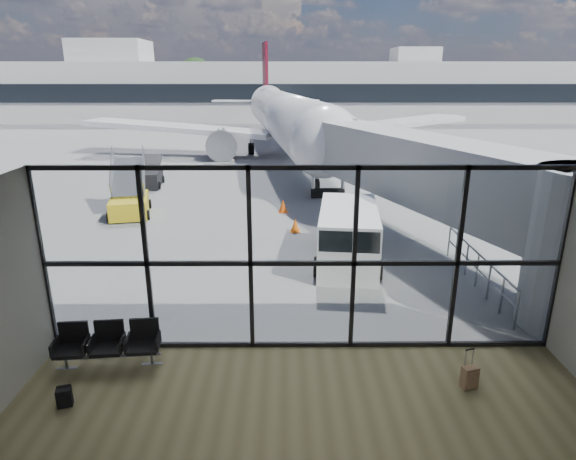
{
  "coord_description": "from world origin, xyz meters",
  "views": [
    {
      "loc": [
        -0.38,
        -10.37,
        6.37
      ],
      "look_at": [
        -0.31,
        3.0,
        2.04
      ],
      "focal_mm": 30.0,
      "sensor_mm": 36.0,
      "label": 1
    }
  ],
  "objects_px": {
    "backpack": "(64,397)",
    "airliner": "(284,116)",
    "seating_row": "(109,342)",
    "belt_loader": "(150,177)",
    "service_van": "(348,236)",
    "mobile_stairs": "(130,202)",
    "suitcase": "(470,377)"
  },
  "relations": [
    {
      "from": "seating_row",
      "to": "backpack",
      "type": "distance_m",
      "value": 1.6
    },
    {
      "from": "seating_row",
      "to": "suitcase",
      "type": "distance_m",
      "value": 8.0
    },
    {
      "from": "mobile_stairs",
      "to": "service_van",
      "type": "bearing_deg",
      "value": -46.1
    },
    {
      "from": "seating_row",
      "to": "belt_loader",
      "type": "height_order",
      "value": "belt_loader"
    },
    {
      "from": "service_van",
      "to": "mobile_stairs",
      "type": "xyz_separation_m",
      "value": [
        -9.6,
        6.27,
        -0.43
      ]
    },
    {
      "from": "backpack",
      "to": "airliner",
      "type": "height_order",
      "value": "airliner"
    },
    {
      "from": "seating_row",
      "to": "airliner",
      "type": "bearing_deg",
      "value": 77.83
    },
    {
      "from": "airliner",
      "to": "mobile_stairs",
      "type": "xyz_separation_m",
      "value": [
        -7.27,
        -19.45,
        -2.43
      ]
    },
    {
      "from": "backpack",
      "to": "suitcase",
      "type": "relative_size",
      "value": 0.48
    },
    {
      "from": "belt_loader",
      "to": "mobile_stairs",
      "type": "height_order",
      "value": "mobile_stairs"
    },
    {
      "from": "backpack",
      "to": "belt_loader",
      "type": "xyz_separation_m",
      "value": [
        -3.67,
        20.24,
        0.33
      ]
    },
    {
      "from": "airliner",
      "to": "service_van",
      "type": "xyz_separation_m",
      "value": [
        2.33,
        -25.73,
        -2.0
      ]
    },
    {
      "from": "mobile_stairs",
      "to": "airliner",
      "type": "bearing_deg",
      "value": 56.56
    },
    {
      "from": "airliner",
      "to": "belt_loader",
      "type": "bearing_deg",
      "value": -128.58
    },
    {
      "from": "backpack",
      "to": "service_van",
      "type": "bearing_deg",
      "value": 34.14
    },
    {
      "from": "seating_row",
      "to": "airliner",
      "type": "distance_m",
      "value": 32.29
    },
    {
      "from": "seating_row",
      "to": "belt_loader",
      "type": "xyz_separation_m",
      "value": [
        -4.07,
        18.73,
        -0.03
      ]
    },
    {
      "from": "backpack",
      "to": "airliner",
      "type": "bearing_deg",
      "value": 67.38
    },
    {
      "from": "backpack",
      "to": "service_van",
      "type": "height_order",
      "value": "service_van"
    },
    {
      "from": "backpack",
      "to": "belt_loader",
      "type": "relative_size",
      "value": 0.12
    },
    {
      "from": "seating_row",
      "to": "mobile_stairs",
      "type": "xyz_separation_m",
      "value": [
        -3.37,
        12.5,
        0.01
      ]
    },
    {
      "from": "seating_row",
      "to": "service_van",
      "type": "xyz_separation_m",
      "value": [
        6.23,
        6.23,
        0.44
      ]
    },
    {
      "from": "service_van",
      "to": "belt_loader",
      "type": "xyz_separation_m",
      "value": [
        -10.3,
        12.5,
        -0.47
      ]
    },
    {
      "from": "suitcase",
      "to": "mobile_stairs",
      "type": "height_order",
      "value": "mobile_stairs"
    },
    {
      "from": "backpack",
      "to": "suitcase",
      "type": "xyz_separation_m",
      "value": [
        8.34,
        0.54,
        0.06
      ]
    },
    {
      "from": "seating_row",
      "to": "mobile_stairs",
      "type": "bearing_deg",
      "value": 99.89
    },
    {
      "from": "suitcase",
      "to": "belt_loader",
      "type": "relative_size",
      "value": 0.25
    },
    {
      "from": "belt_loader",
      "to": "mobile_stairs",
      "type": "distance_m",
      "value": 6.26
    },
    {
      "from": "backpack",
      "to": "suitcase",
      "type": "bearing_deg",
      "value": -11.57
    },
    {
      "from": "service_van",
      "to": "mobile_stairs",
      "type": "distance_m",
      "value": 11.48
    },
    {
      "from": "airliner",
      "to": "service_van",
      "type": "height_order",
      "value": "airliner"
    },
    {
      "from": "suitcase",
      "to": "mobile_stairs",
      "type": "xyz_separation_m",
      "value": [
        -11.31,
        13.47,
        0.31
      ]
    }
  ]
}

